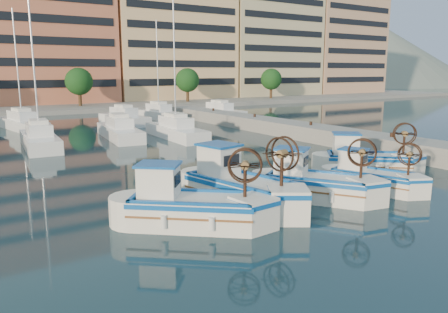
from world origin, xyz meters
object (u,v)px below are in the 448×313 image
at_px(fishing_boat_a, 189,205).
at_px(fishing_boat_c, 314,182).
at_px(fishing_boat_d, 371,177).
at_px(fishing_boat_e, 365,160).
at_px(fishing_boat_b, 239,186).

bearing_deg(fishing_boat_a, fishing_boat_c, -49.45).
xyz_separation_m(fishing_boat_d, fishing_boat_e, (2.55, 2.48, 0.12)).
distance_m(fishing_boat_b, fishing_boat_d, 6.92).
xyz_separation_m(fishing_boat_a, fishing_boat_e, (12.30, 2.26, -0.02)).
relative_size(fishing_boat_d, fishing_boat_e, 0.89).
height_order(fishing_boat_c, fishing_boat_e, fishing_boat_e).
bearing_deg(fishing_boat_d, fishing_boat_c, 153.77).
bearing_deg(fishing_boat_e, fishing_boat_d, 174.50).
height_order(fishing_boat_c, fishing_boat_d, fishing_boat_c).
relative_size(fishing_boat_a, fishing_boat_c, 1.02).
height_order(fishing_boat_a, fishing_boat_e, fishing_boat_a).
xyz_separation_m(fishing_boat_b, fishing_boat_e, (9.36, 1.21, -0.09)).
distance_m(fishing_boat_c, fishing_boat_e, 6.29).
distance_m(fishing_boat_b, fishing_boat_e, 9.44).
bearing_deg(fishing_boat_d, fishing_boat_e, 23.99).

